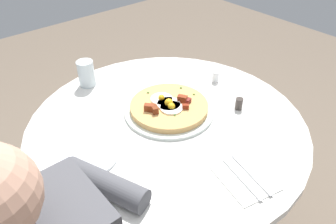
# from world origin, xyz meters

# --- Properties ---
(dining_table) EXTENTS (1.00, 1.00, 0.75)m
(dining_table) POSITION_xyz_m (0.00, 0.00, 0.57)
(dining_table) COLOR silver
(dining_table) RESTS_ON ground_plane
(pizza_plate) EXTENTS (0.33, 0.33, 0.01)m
(pizza_plate) POSITION_xyz_m (0.04, 0.04, 0.76)
(pizza_plate) COLOR silver
(pizza_plate) RESTS_ON dining_table
(breakfast_pizza) EXTENTS (0.29, 0.29, 0.05)m
(breakfast_pizza) POSITION_xyz_m (0.04, 0.04, 0.78)
(breakfast_pizza) COLOR tan
(breakfast_pizza) RESTS_ON pizza_plate
(bread_plate) EXTENTS (0.18, 0.18, 0.01)m
(bread_plate) POSITION_xyz_m (-0.30, 0.02, 0.76)
(bread_plate) COLOR white
(bread_plate) RESTS_ON dining_table
(napkin) EXTENTS (0.18, 0.20, 0.00)m
(napkin) POSITION_xyz_m (0.00, -0.35, 0.76)
(napkin) COLOR white
(napkin) RESTS_ON dining_table
(fork) EXTENTS (0.05, 0.18, 0.00)m
(fork) POSITION_xyz_m (0.02, -0.36, 0.76)
(fork) COLOR silver
(fork) RESTS_ON napkin
(knife) EXTENTS (0.05, 0.18, 0.00)m
(knife) POSITION_xyz_m (-0.01, -0.35, 0.76)
(knife) COLOR silver
(knife) RESTS_ON napkin
(water_glass) EXTENTS (0.07, 0.07, 0.11)m
(water_glass) POSITION_xyz_m (-0.09, 0.40, 0.81)
(water_glass) COLOR silver
(water_glass) RESTS_ON dining_table
(salt_shaker) EXTENTS (0.03, 0.03, 0.05)m
(salt_shaker) POSITION_xyz_m (0.34, 0.08, 0.78)
(salt_shaker) COLOR white
(salt_shaker) RESTS_ON dining_table
(pepper_shaker) EXTENTS (0.03, 0.03, 0.05)m
(pepper_shaker) POSITION_xyz_m (0.26, -0.12, 0.78)
(pepper_shaker) COLOR #3F3833
(pepper_shaker) RESTS_ON dining_table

